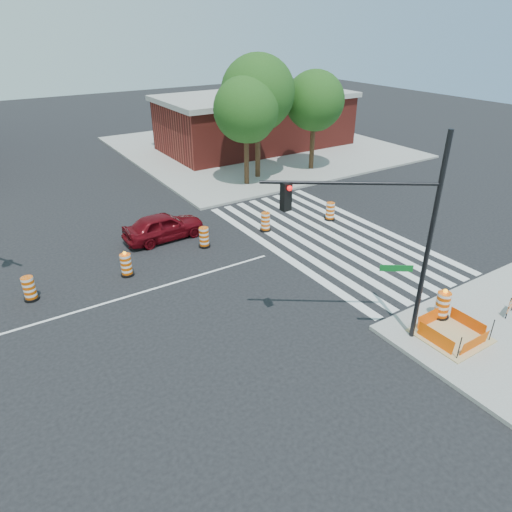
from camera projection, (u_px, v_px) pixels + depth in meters
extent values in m
plane|color=black|center=(123.00, 298.00, 18.76)|extent=(120.00, 120.00, 0.00)
cube|color=gray|center=(256.00, 147.00, 40.79)|extent=(22.00, 22.00, 0.15)
cube|color=silver|center=(278.00, 252.00, 22.49)|extent=(0.45, 13.50, 0.01)
cube|color=silver|center=(293.00, 247.00, 22.92)|extent=(0.45, 13.50, 0.01)
cube|color=silver|center=(307.00, 243.00, 23.35)|extent=(0.45, 13.50, 0.01)
cube|color=silver|center=(320.00, 239.00, 23.78)|extent=(0.45, 13.50, 0.01)
cube|color=silver|center=(334.00, 235.00, 24.21)|extent=(0.45, 13.50, 0.01)
cube|color=silver|center=(346.00, 232.00, 24.64)|extent=(0.45, 13.50, 0.01)
cube|color=silver|center=(358.00, 228.00, 25.07)|extent=(0.45, 13.50, 0.01)
cube|color=silver|center=(370.00, 224.00, 25.50)|extent=(0.45, 13.50, 0.01)
cube|color=silver|center=(123.00, 298.00, 18.76)|extent=(14.00, 0.12, 0.01)
cube|color=tan|center=(451.00, 335.00, 16.25)|extent=(2.20, 2.20, 0.05)
cube|color=#EF5204|center=(475.00, 343.00, 15.46)|extent=(1.44, 0.02, 0.55)
cube|color=#EF5204|center=(431.00, 317.00, 16.81)|extent=(1.44, 0.02, 0.55)
cube|color=#EF5204|center=(435.00, 338.00, 15.71)|extent=(0.02, 1.44, 0.55)
cube|color=#EF5204|center=(468.00, 322.00, 16.57)|extent=(0.02, 1.44, 0.55)
cylinder|color=black|center=(459.00, 348.00, 14.95)|extent=(0.04, 0.04, 0.90)
cylinder|color=black|center=(492.00, 330.00, 15.81)|extent=(0.04, 0.04, 0.90)
cylinder|color=black|center=(415.00, 321.00, 16.30)|extent=(0.04, 0.04, 0.90)
cylinder|color=black|center=(448.00, 306.00, 17.16)|extent=(0.04, 0.04, 0.90)
cube|color=maroon|center=(256.00, 124.00, 39.86)|extent=(16.00, 8.00, 4.20)
cube|color=gray|center=(256.00, 96.00, 38.80)|extent=(16.50, 8.50, 0.40)
imported|color=#5E080F|center=(164.00, 226.00, 23.51)|extent=(4.24, 1.82, 1.42)
cylinder|color=black|center=(429.00, 244.00, 14.62)|extent=(0.16, 0.16, 7.27)
cylinder|color=black|center=(349.00, 183.00, 13.80)|extent=(4.54, 3.20, 0.11)
cube|color=black|center=(286.00, 196.00, 14.07)|extent=(0.29, 0.25, 0.91)
sphere|color=#FF0C0C|center=(290.00, 188.00, 13.79)|extent=(0.16, 0.16, 0.16)
cube|color=#0C591E|center=(396.00, 268.00, 15.07)|extent=(0.92, 0.65, 0.23)
cylinder|color=black|center=(440.00, 316.00, 17.26)|extent=(0.64, 0.64, 0.11)
cylinder|color=#DA5004|center=(442.00, 304.00, 17.02)|extent=(0.51, 0.51, 1.01)
sphere|color=#FF990C|center=(445.00, 291.00, 16.75)|extent=(0.17, 0.17, 0.17)
cube|color=#DA5004|center=(511.00, 307.00, 17.28)|extent=(0.77, 0.24, 0.20)
cylinder|color=black|center=(508.00, 308.00, 17.00)|extent=(0.04, 0.04, 0.93)
cylinder|color=#382314|center=(246.00, 153.00, 30.49)|extent=(0.32, 0.32, 4.51)
sphere|color=#1E4212|center=(246.00, 110.00, 29.19)|extent=(4.23, 4.23, 4.23)
sphere|color=#1E4212|center=(250.00, 119.00, 29.98)|extent=(3.10, 3.10, 3.10)
sphere|color=#1E4212|center=(242.00, 117.00, 29.04)|extent=(2.82, 2.82, 2.82)
cylinder|color=#382314|center=(258.00, 142.00, 31.73)|extent=(0.36, 0.36, 5.26)
sphere|color=#1E4212|center=(258.00, 92.00, 30.22)|extent=(4.93, 4.93, 4.93)
sphere|color=#1E4212|center=(262.00, 104.00, 31.12)|extent=(3.62, 3.62, 3.62)
sphere|color=#1E4212|center=(254.00, 101.00, 30.06)|extent=(3.29, 3.29, 3.29)
cylinder|color=#382314|center=(312.00, 140.00, 33.73)|extent=(0.35, 0.35, 4.51)
sphere|color=#1E4212|center=(315.00, 101.00, 32.43)|extent=(4.23, 4.23, 4.23)
sphere|color=#1E4212|center=(317.00, 109.00, 33.26)|extent=(3.10, 3.10, 3.10)
sphere|color=#1E4212|center=(311.00, 108.00, 32.25)|extent=(2.82, 2.82, 2.82)
cylinder|color=black|center=(32.00, 298.00, 18.66)|extent=(0.60, 0.60, 0.10)
cylinder|color=#DA5004|center=(29.00, 288.00, 18.43)|extent=(0.48, 0.48, 0.95)
cylinder|color=black|center=(128.00, 274.00, 20.44)|extent=(0.60, 0.60, 0.10)
cylinder|color=#DA5004|center=(126.00, 264.00, 20.21)|extent=(0.48, 0.48, 0.95)
sphere|color=#FF990C|center=(124.00, 253.00, 19.95)|extent=(0.16, 0.16, 0.16)
cylinder|color=black|center=(205.00, 246.00, 23.01)|extent=(0.60, 0.60, 0.10)
cylinder|color=#DA5004|center=(204.00, 237.00, 22.78)|extent=(0.48, 0.48, 0.95)
cylinder|color=black|center=(265.00, 230.00, 24.74)|extent=(0.60, 0.60, 0.10)
cylinder|color=#DA5004|center=(265.00, 221.00, 24.51)|extent=(0.48, 0.48, 0.95)
cylinder|color=black|center=(330.00, 219.00, 26.09)|extent=(0.60, 0.60, 0.10)
cylinder|color=#DA5004|center=(330.00, 211.00, 25.86)|extent=(0.48, 0.48, 0.95)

